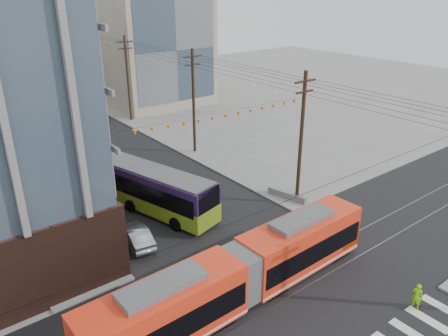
{
  "coord_description": "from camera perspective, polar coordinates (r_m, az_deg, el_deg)",
  "views": [
    {
      "loc": [
        -16.27,
        -10.88,
        16.96
      ],
      "look_at": [
        1.25,
        11.58,
        4.85
      ],
      "focal_mm": 35.0,
      "sensor_mm": 36.0,
      "label": 1
    }
  ],
  "objects": [
    {
      "name": "jersey_barrier",
      "position": [
        37.39,
        8.26,
        -3.59
      ],
      "size": [
        1.6,
        3.69,
        0.72
      ],
      "primitive_type": "cube",
      "rotation": [
        0.0,
        0.0,
        0.23
      ],
      "color": "gray",
      "rests_on": "ground"
    },
    {
      "name": "parked_car_grey",
      "position": [
        41.06,
        -20.24,
        -1.85
      ],
      "size": [
        3.49,
        5.29,
        1.35
      ],
      "primitive_type": "imported",
      "rotation": [
        0.0,
        0.0,
        2.86
      ],
      "color": "#454A4E",
      "rests_on": "ground"
    },
    {
      "name": "pedestrian",
      "position": [
        27.69,
        23.91,
        -15.01
      ],
      "size": [
        0.49,
        0.65,
        1.59
      ],
      "primitive_type": "imported",
      "rotation": [
        0.0,
        0.0,
        1.78
      ],
      "color": "#86ED09",
      "rests_on": "ground"
    },
    {
      "name": "ground",
      "position": [
        25.89,
        14.49,
        -18.78
      ],
      "size": [
        160.0,
        160.0,
        0.0
      ],
      "primitive_type": "plane",
      "color": "slate"
    },
    {
      "name": "city_bus",
      "position": [
        35.65,
        -10.03,
        -2.48
      ],
      "size": [
        6.08,
        13.14,
        3.64
      ],
      "primitive_type": null,
      "rotation": [
        0.0,
        0.0,
        0.27
      ],
      "color": "#2B1644",
      "rests_on": "ground"
    },
    {
      "name": "utility_pole_far",
      "position": [
        72.23,
        -17.87,
        12.83
      ],
      "size": [
        0.3,
        0.3,
        11.0
      ],
      "primitive_type": "cylinder",
      "color": "black",
      "rests_on": "ground"
    },
    {
      "name": "parked_car_silver",
      "position": [
        31.46,
        -11.41,
        -8.63
      ],
      "size": [
        2.04,
        4.35,
        1.38
      ],
      "primitive_type": "imported",
      "rotation": [
        0.0,
        0.0,
        3.0
      ],
      "color": "#8C949F",
      "rests_on": "ground"
    },
    {
      "name": "streetcar",
      "position": [
        25.25,
        2.14,
        -13.83
      ],
      "size": [
        18.95,
        3.11,
        3.64
      ],
      "primitive_type": null,
      "rotation": [
        0.0,
        0.0,
        0.02
      ],
      "color": "red",
      "rests_on": "ground"
    },
    {
      "name": "parked_car_white",
      "position": [
        35.79,
        -16.66,
        -4.97
      ],
      "size": [
        3.43,
        5.49,
        1.48
      ],
      "primitive_type": "imported",
      "rotation": [
        0.0,
        0.0,
        2.86
      ],
      "color": "#BDB4B3",
      "rests_on": "ground"
    },
    {
      "name": "bg_bldg_ne_far",
      "position": [
        86.58,
        -14.95,
        15.68
      ],
      "size": [
        16.0,
        16.0,
        14.0
      ],
      "primitive_type": "cube",
      "color": "#8C99A5",
      "rests_on": "ground"
    },
    {
      "name": "bg_bldg_ne_near",
      "position": [
        67.74,
        -9.48,
        15.12
      ],
      "size": [
        14.0,
        14.0,
        16.0
      ],
      "primitive_type": "cube",
      "color": "gray",
      "rests_on": "ground"
    }
  ]
}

